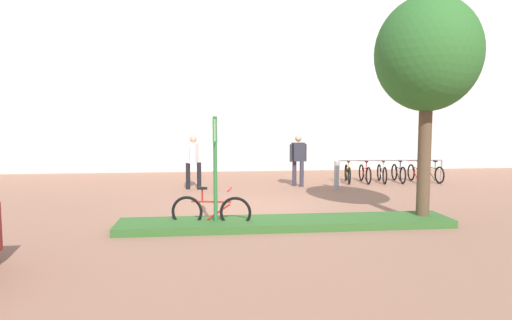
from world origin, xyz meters
The scene contains 10 objects.
ground_plane centered at (0.00, 0.00, 0.00)m, with size 60.00×60.00×0.00m, color #936651.
building_facade centered at (0.00, 8.78, 5.00)m, with size 28.00×1.20×10.00m, color silver.
planter_strip centered at (0.47, -2.08, 0.08)m, with size 7.00×1.10×0.16m, color #336028.
tree_sidewalk centered at (3.51, -1.99, 3.60)m, with size 2.22×2.22×4.86m.
parking_sign_post centered at (-1.01, -2.08, 1.52)m, with size 0.10×0.36×2.31m.
bike_at_sign centered at (-1.10, -1.99, 0.35)m, with size 1.66×0.48×0.86m.
bike_rack_cluster centered at (5.35, 4.18, 0.35)m, with size 3.75×1.76×0.83m.
bollard_steel centered at (2.98, 2.84, 0.45)m, with size 0.16×0.16×0.90m, color #ADADB2.
person_suited_dark centered at (1.87, 3.58, 0.98)m, with size 0.60×0.32×1.72m.
person_shirt_white centered at (-1.60, 3.39, 0.98)m, with size 0.49×0.59×1.72m.
Camera 1 is at (-1.19, -11.35, 2.26)m, focal length 31.97 mm.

